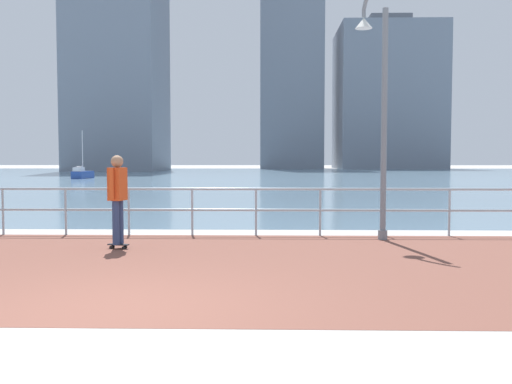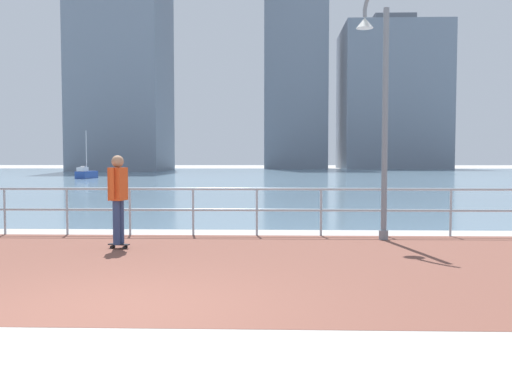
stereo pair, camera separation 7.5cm
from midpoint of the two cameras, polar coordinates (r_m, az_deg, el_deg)
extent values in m
plane|color=#ADAAA5|center=(46.16, -0.36, 1.25)|extent=(220.00, 220.00, 0.00)
cube|color=brown|center=(9.23, -9.11, -7.14)|extent=(28.00, 6.87, 0.01)
cube|color=slate|center=(57.40, 0.06, 1.65)|extent=(180.00, 88.00, 0.00)
cylinder|color=#9EADB7|center=(13.75, -23.78, -1.81)|extent=(0.05, 0.05, 1.02)
cylinder|color=#9EADB7|center=(13.20, -18.29, -1.89)|extent=(0.05, 0.05, 1.02)
cylinder|color=#9EADB7|center=(12.79, -12.39, -1.97)|extent=(0.05, 0.05, 1.02)
cylinder|color=#9EADB7|center=(12.52, -6.16, -2.02)|extent=(0.05, 0.05, 1.02)
cylinder|color=#9EADB7|center=(12.41, 0.26, -2.05)|extent=(0.05, 0.05, 1.02)
cylinder|color=#9EADB7|center=(12.45, 6.72, -2.06)|extent=(0.05, 0.05, 1.02)
cylinder|color=#9EADB7|center=(12.65, 13.06, -2.03)|extent=(0.05, 0.05, 1.02)
cylinder|color=#9EADB7|center=(12.99, 19.13, -1.99)|extent=(0.05, 0.05, 1.02)
cylinder|color=#9EADB7|center=(12.49, -6.17, 0.31)|extent=(25.20, 0.06, 0.06)
cylinder|color=#9EADB7|center=(12.52, -6.16, -1.79)|extent=(25.20, 0.06, 0.06)
cylinder|color=slate|center=(12.08, 12.86, -4.24)|extent=(0.19, 0.19, 0.20)
cylinder|color=slate|center=(11.99, 13.00, 6.56)|extent=(0.12, 0.12, 4.73)
cylinder|color=slate|center=(12.70, 11.13, 17.90)|extent=(0.15, 0.15, 0.19)
cylinder|color=slate|center=(12.67, 11.05, 17.21)|extent=(0.12, 0.12, 0.17)
cone|color=silver|center=(12.62, 11.04, 16.33)|extent=(0.36, 0.36, 0.22)
cylinder|color=black|center=(10.97, -14.11, -5.39)|extent=(0.07, 0.04, 0.06)
cylinder|color=black|center=(11.03, -13.92, -5.33)|extent=(0.07, 0.04, 0.06)
cylinder|color=black|center=(10.85, -12.92, -5.47)|extent=(0.07, 0.04, 0.06)
cylinder|color=black|center=(10.91, -12.73, -5.41)|extent=(0.07, 0.04, 0.06)
cube|color=black|center=(10.93, -13.43, -5.14)|extent=(0.41, 0.20, 0.02)
cylinder|color=navy|center=(10.81, -13.66, -3.00)|extent=(0.16, 0.16, 0.82)
cylinder|color=navy|center=(10.95, -13.26, -2.92)|extent=(0.16, 0.16, 0.82)
cube|color=#D84C1E|center=(10.82, -13.51, 0.80)|extent=(0.31, 0.38, 0.61)
cylinder|color=#D84C1E|center=(10.62, -14.09, 0.82)|extent=(0.11, 0.11, 0.58)
cylinder|color=#D84C1E|center=(11.03, -12.95, 0.93)|extent=(0.11, 0.11, 0.58)
sphere|color=#A37A5B|center=(10.81, -13.54, 3.01)|extent=(0.23, 0.23, 0.23)
cube|color=#284799|center=(51.30, -16.60, 1.67)|extent=(1.11, 3.00, 0.63)
cube|color=silver|center=(50.48, -16.99, 2.19)|extent=(0.71, 1.10, 0.35)
cylinder|color=silver|center=(51.29, -16.64, 3.98)|extent=(0.07, 0.07, 3.51)
cylinder|color=silver|center=(50.69, -16.89, 2.48)|extent=(0.15, 1.33, 0.06)
cube|color=slate|center=(86.90, -13.28, 14.38)|extent=(12.52, 14.39, 36.93)
cube|color=slate|center=(103.21, 4.00, 14.91)|extent=(10.77, 10.53, 44.82)
cube|color=slate|center=(104.92, 13.44, 9.06)|extent=(17.68, 16.57, 24.65)
cube|color=#4E5560|center=(107.09, 13.54, 16.17)|extent=(7.07, 6.63, 2.00)
camera|label=1|loc=(0.04, -89.78, 0.01)|focal=39.82mm
camera|label=2|loc=(0.04, 90.22, -0.01)|focal=39.82mm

